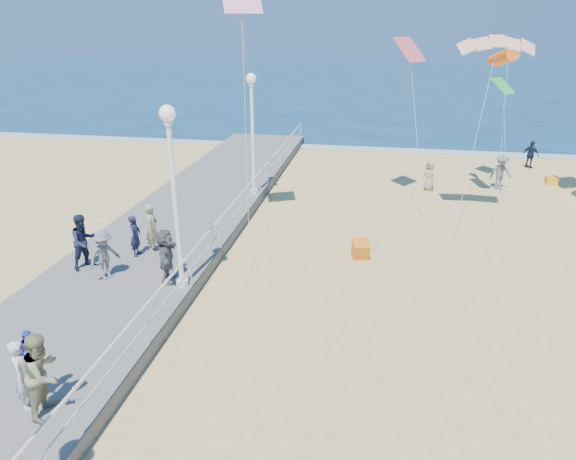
% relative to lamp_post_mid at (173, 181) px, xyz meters
% --- Properties ---
extents(ground, '(160.00, 160.00, 0.00)m').
position_rel_lamp_post_mid_xyz_m(ground, '(5.35, 0.00, -3.66)').
color(ground, '#D7B770').
rests_on(ground, ground).
extents(ocean, '(160.00, 90.00, 0.05)m').
position_rel_lamp_post_mid_xyz_m(ocean, '(5.35, 65.00, -3.65)').
color(ocean, '#0D3150').
rests_on(ocean, ground).
extents(surf_line, '(160.00, 1.20, 0.04)m').
position_rel_lamp_post_mid_xyz_m(surf_line, '(5.35, 20.50, -3.63)').
color(surf_line, silver).
rests_on(surf_line, ground).
extents(boardwalk, '(5.00, 44.00, 0.40)m').
position_rel_lamp_post_mid_xyz_m(boardwalk, '(-2.15, 0.00, -3.46)').
color(boardwalk, slate).
rests_on(boardwalk, ground).
extents(railing, '(0.05, 42.00, 0.55)m').
position_rel_lamp_post_mid_xyz_m(railing, '(0.30, 0.00, -2.41)').
color(railing, white).
rests_on(railing, boardwalk).
extents(lamp_post_mid, '(0.44, 0.44, 5.32)m').
position_rel_lamp_post_mid_xyz_m(lamp_post_mid, '(0.00, 0.00, 0.00)').
color(lamp_post_mid, white).
rests_on(lamp_post_mid, boardwalk).
extents(lamp_post_far, '(0.44, 0.44, 5.32)m').
position_rel_lamp_post_mid_xyz_m(lamp_post_far, '(0.00, 9.00, 0.00)').
color(lamp_post_far, white).
rests_on(lamp_post_far, boardwalk).
extents(woman_holding_toddler, '(0.50, 0.64, 1.54)m').
position_rel_lamp_post_mid_xyz_m(woman_holding_toddler, '(-1.19, -5.45, -2.49)').
color(woman_holding_toddler, silver).
rests_on(woman_holding_toddler, boardwalk).
extents(toddler_held, '(0.42, 0.49, 0.86)m').
position_rel_lamp_post_mid_xyz_m(toddler_held, '(-1.04, -5.30, -1.98)').
color(toddler_held, '#383FD2').
rests_on(toddler_held, boardwalk).
extents(spectator_0, '(0.39, 0.55, 1.41)m').
position_rel_lamp_post_mid_xyz_m(spectator_0, '(-2.29, 1.79, -2.56)').
color(spectator_0, '#181733').
rests_on(spectator_0, boardwalk).
extents(spectator_1, '(0.78, 0.95, 1.82)m').
position_rel_lamp_post_mid_xyz_m(spectator_1, '(-0.68, -5.53, -2.35)').
color(spectator_1, gray).
rests_on(spectator_1, boardwalk).
extents(spectator_2, '(1.00, 1.15, 1.54)m').
position_rel_lamp_post_mid_xyz_m(spectator_2, '(-2.46, 0.06, -2.49)').
color(spectator_2, slate).
rests_on(spectator_2, boardwalk).
extents(spectator_5, '(0.79, 1.63, 1.68)m').
position_rel_lamp_post_mid_xyz_m(spectator_5, '(-0.53, 0.22, -2.42)').
color(spectator_5, '#525357').
rests_on(spectator_5, boardwalk).
extents(spectator_6, '(0.49, 0.67, 1.69)m').
position_rel_lamp_post_mid_xyz_m(spectator_6, '(-1.86, 2.22, -2.41)').
color(spectator_6, '#998E69').
rests_on(spectator_6, boardwalk).
extents(spectator_7, '(1.02, 1.09, 1.79)m').
position_rel_lamp_post_mid_xyz_m(spectator_7, '(-3.45, 0.65, -2.37)').
color(spectator_7, '#191F38').
rests_on(spectator_7, boardwalk).
extents(beach_walker_a, '(1.28, 0.99, 1.74)m').
position_rel_lamp_post_mid_xyz_m(beach_walker_a, '(11.46, 12.98, -2.79)').
color(beach_walker_a, '#5D5D62').
rests_on(beach_walker_a, ground).
extents(beach_walker_b, '(0.94, 0.87, 1.55)m').
position_rel_lamp_post_mid_xyz_m(beach_walker_b, '(13.95, 17.50, -2.89)').
color(beach_walker_b, '#161B31').
rests_on(beach_walker_b, ground).
extents(beach_walker_c, '(0.83, 0.83, 1.45)m').
position_rel_lamp_post_mid_xyz_m(beach_walker_c, '(8.02, 12.27, -2.94)').
color(beach_walker_c, tan).
rests_on(beach_walker_c, ground).
extents(box_kite, '(0.70, 0.82, 0.74)m').
position_rel_lamp_post_mid_xyz_m(box_kite, '(5.12, 3.70, -3.36)').
color(box_kite, '#EB3B0D').
rests_on(box_kite, ground).
extents(beach_chair_left, '(0.55, 0.55, 0.40)m').
position_rel_lamp_post_mid_xyz_m(beach_chair_left, '(14.30, 14.40, -3.46)').
color(beach_chair_left, '#F7A41A').
rests_on(beach_chair_left, ground).
extents(kite_parafoil, '(2.72, 0.94, 0.65)m').
position_rel_lamp_post_mid_xyz_m(kite_parafoil, '(9.45, 7.79, 3.41)').
color(kite_parafoil, '#E5531B').
extents(kite_windsock, '(1.03, 2.82, 1.11)m').
position_rel_lamp_post_mid_xyz_m(kite_windsock, '(10.36, 10.67, 2.71)').
color(kite_windsock, '#FF5E15').
extents(kite_diamond_pink, '(1.49, 1.60, 0.96)m').
position_rel_lamp_post_mid_xyz_m(kite_diamond_pink, '(6.49, 10.27, 2.99)').
color(kite_diamond_pink, '#E05257').
extents(kite_diamond_green, '(1.35, 1.41, 0.72)m').
position_rel_lamp_post_mid_xyz_m(kite_diamond_green, '(11.23, 14.30, 1.17)').
color(kite_diamond_green, green).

